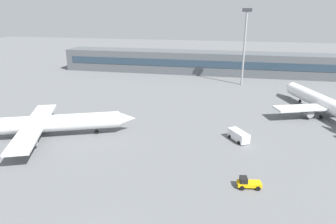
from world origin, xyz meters
TOP-DOWN VIEW (x-y plane):
  - ground_plane at (0.00, 40.00)m, footprint 400.00×400.00m
  - terminal_building at (0.00, 101.81)m, footprint 114.97×12.13m
  - airplane_near at (-24.60, 26.61)m, footprint 38.25×27.47m
  - airplane_mid at (37.96, 54.19)m, footprint 27.84×38.89m
  - baggage_tug_yellow at (17.60, 15.95)m, footprint 3.80×2.30m
  - service_van_white at (16.33, 33.60)m, footprint 4.56×5.43m
  - floodlight_tower_west at (17.63, 84.30)m, footprint 3.20×0.80m

SIDE VIEW (x-z plane):
  - ground_plane at x=0.00m, z-range 0.00..0.00m
  - baggage_tug_yellow at x=17.60m, z-range -0.08..1.67m
  - service_van_white at x=16.33m, z-range 0.07..2.15m
  - airplane_near at x=-24.60m, z-range -1.94..7.99m
  - airplane_mid at x=37.96m, z-range -1.95..8.04m
  - terminal_building at x=0.00m, z-range 0.00..9.00m
  - floodlight_tower_west at x=17.63m, z-range 2.03..28.15m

